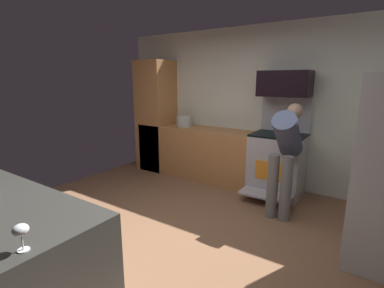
% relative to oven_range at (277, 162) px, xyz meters
% --- Properties ---
extents(ground_plane, '(5.20, 4.80, 0.02)m').
position_rel_oven_range_xyz_m(ground_plane, '(-0.54, -1.97, -0.52)').
color(ground_plane, '#885E42').
extents(wall_back, '(5.20, 0.12, 2.60)m').
position_rel_oven_range_xyz_m(wall_back, '(-0.54, 0.37, 0.79)').
color(wall_back, silver).
rests_on(wall_back, ground).
extents(lower_cabinet_run, '(2.40, 0.60, 0.90)m').
position_rel_oven_range_xyz_m(lower_cabinet_run, '(-1.44, 0.01, -0.06)').
color(lower_cabinet_run, '#BD7F48').
rests_on(lower_cabinet_run, ground).
extents(cabinet_column, '(0.60, 0.60, 2.10)m').
position_rel_oven_range_xyz_m(cabinet_column, '(-2.44, 0.01, 0.54)').
color(cabinet_column, '#BD7F48').
rests_on(cabinet_column, ground).
extents(oven_range, '(0.76, 0.95, 1.50)m').
position_rel_oven_range_xyz_m(oven_range, '(0.00, 0.00, 0.00)').
color(oven_range, '#B7B6BD').
rests_on(oven_range, ground).
extents(microwave, '(0.74, 0.38, 0.38)m').
position_rel_oven_range_xyz_m(microwave, '(-0.00, 0.09, 1.18)').
color(microwave, black).
rests_on(microwave, oven_range).
extents(person_cook, '(0.31, 0.69, 1.44)m').
position_rel_oven_range_xyz_m(person_cook, '(0.28, -0.65, 0.36)').
color(person_cook, slate).
rests_on(person_cook, ground).
extents(wine_glass_near, '(0.08, 0.08, 0.15)m').
position_rel_oven_range_xyz_m(wine_glass_near, '(-0.19, -3.62, 0.50)').
color(wine_glass_near, silver).
rests_on(wine_glass_near, counter_island).
extents(stock_pot, '(0.29, 0.29, 0.20)m').
position_rel_oven_range_xyz_m(stock_pot, '(-1.76, 0.01, 0.49)').
color(stock_pot, '#BBC3BB').
rests_on(stock_pot, lower_cabinet_run).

